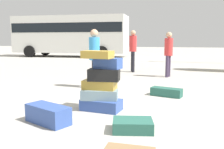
{
  "coord_description": "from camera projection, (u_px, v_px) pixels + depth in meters",
  "views": [
    {
      "loc": [
        0.91,
        -4.45,
        1.38
      ],
      "look_at": [
        -0.44,
        0.91,
        0.59
      ],
      "focal_mm": 39.63,
      "sensor_mm": 36.0,
      "label": 1
    }
  ],
  "objects": [
    {
      "name": "ground_plane",
      "position": [
        123.0,
        112.0,
        4.69
      ],
      "size": [
        80.0,
        80.0,
        0.0
      ],
      "primitive_type": "plane",
      "color": "#ADA89E"
    },
    {
      "name": "suitcase_tower",
      "position": [
        102.0,
        85.0,
        4.8
      ],
      "size": [
        0.81,
        0.56,
        1.16
      ],
      "color": "#334F99",
      "rests_on": "ground"
    },
    {
      "name": "suitcase_teal_foreground_near",
      "position": [
        166.0,
        92.0,
        6.02
      ],
      "size": [
        0.79,
        0.49,
        0.2
      ],
      "primitive_type": "cube",
      "rotation": [
        0.0,
        0.0,
        -0.29
      ],
      "color": "#26594C",
      "rests_on": "ground"
    },
    {
      "name": "suitcase_navy_foreground_far",
      "position": [
        48.0,
        114.0,
        4.07
      ],
      "size": [
        0.87,
        0.64,
        0.3
      ],
      "primitive_type": "cube",
      "rotation": [
        0.0,
        0.0,
        -0.42
      ],
      "color": "#334F99",
      "rests_on": "ground"
    },
    {
      "name": "suitcase_teal_left_side",
      "position": [
        133.0,
        125.0,
        3.73
      ],
      "size": [
        0.67,
        0.53,
        0.17
      ],
      "primitive_type": "cube",
      "rotation": [
        0.0,
        0.0,
        0.21
      ],
      "color": "#26594C",
      "rests_on": "ground"
    },
    {
      "name": "person_bearded_onlooker",
      "position": [
        94.0,
        53.0,
        6.96
      ],
      "size": [
        0.3,
        0.31,
        1.65
      ],
      "rotation": [
        0.0,
        0.0,
        -1.09
      ],
      "color": "black",
      "rests_on": "ground"
    },
    {
      "name": "person_tourist_with_camera",
      "position": [
        133.0,
        47.0,
        10.36
      ],
      "size": [
        0.3,
        0.33,
        1.75
      ],
      "rotation": [
        0.0,
        0.0,
        -1.23
      ],
      "color": "black",
      "rests_on": "ground"
    },
    {
      "name": "person_passerby_in_red",
      "position": [
        169.0,
        50.0,
        8.99
      ],
      "size": [
        0.3,
        0.33,
        1.64
      ],
      "rotation": [
        0.0,
        0.0,
        -1.85
      ],
      "color": "#3F334C",
      "rests_on": "ground"
    },
    {
      "name": "parked_bus",
      "position": [
        71.0,
        33.0,
        19.45
      ],
      "size": [
        8.95,
        2.91,
        3.15
      ],
      "rotation": [
        0.0,
        0.0,
        0.02
      ],
      "color": "silver",
      "rests_on": "ground"
    }
  ]
}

